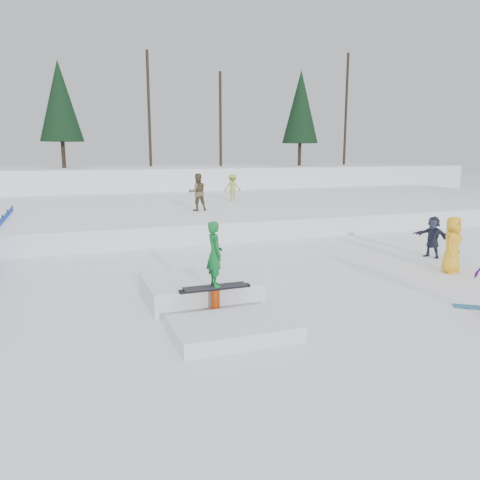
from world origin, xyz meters
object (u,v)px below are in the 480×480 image
object	(u,v)px
spectator_yellow	(452,245)
spectator_dark	(433,237)
walker_ygreen	(233,187)
walker_olive	(198,192)
jib_rail_feature	(208,295)

from	to	relation	value
spectator_yellow	spectator_dark	bearing A→B (deg)	31.64
walker_ygreen	spectator_dark	distance (m)	13.60
walker_olive	spectator_dark	world-z (taller)	walker_olive
jib_rail_feature	spectator_yellow	bearing A→B (deg)	4.51
spectator_yellow	jib_rail_feature	world-z (taller)	jib_rail_feature
walker_olive	jib_rail_feature	size ratio (longest dim) A/B	0.41
walker_ygreen	spectator_yellow	distance (m)	15.26
walker_ygreen	spectator_yellow	size ratio (longest dim) A/B	0.90
walker_ygreen	walker_olive	bearing A→B (deg)	78.89
walker_ygreen	jib_rail_feature	size ratio (longest dim) A/B	0.35
walker_olive	walker_ygreen	xyz separation A→B (m)	(3.23, 4.03, -0.13)
spectator_dark	jib_rail_feature	world-z (taller)	jib_rail_feature
spectator_yellow	spectator_dark	world-z (taller)	spectator_yellow
spectator_dark	spectator_yellow	bearing A→B (deg)	-49.19
walker_olive	walker_ygreen	distance (m)	5.17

